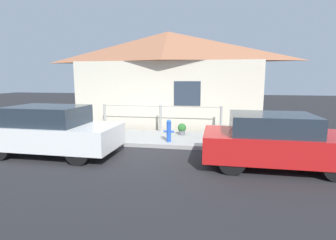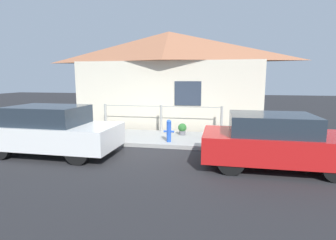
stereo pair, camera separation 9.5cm
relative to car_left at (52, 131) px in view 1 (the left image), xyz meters
name	(u,v)px [view 1 (the left image)]	position (x,y,z in m)	size (l,w,h in m)	color
ground_plane	(147,148)	(2.59, 1.23, -0.73)	(60.00, 60.00, 0.00)	#262628
sidewalk	(155,138)	(2.59, 2.38, -0.67)	(24.00, 2.29, 0.13)	#9E9E99
house	(167,52)	(2.59, 4.92, 2.70)	(8.47, 2.23, 4.32)	beige
fence	(161,117)	(2.59, 3.37, -0.01)	(4.90, 0.10, 1.07)	#999993
car_left	(52,131)	(0.00, 0.00, 0.00)	(3.86, 1.77, 1.46)	white
car_right	(275,141)	(6.27, 0.00, -0.04)	(3.67, 1.79, 1.37)	red
fire_hydrant	(169,130)	(3.23, 1.66, -0.20)	(0.36, 0.16, 0.76)	blue
potted_plant_near_hydrant	(182,129)	(3.53, 2.84, -0.36)	(0.32, 0.32, 0.44)	slate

